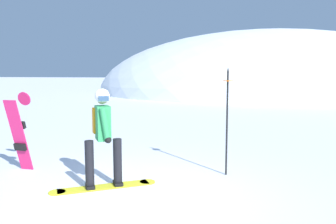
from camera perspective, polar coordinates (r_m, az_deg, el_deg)
ground_plane at (r=5.57m, az=-7.35°, el=-14.22°), size 300.00×300.00×0.00m
ridge_peak_main at (r=36.98m, az=15.65°, el=3.21°), size 34.28×30.85×12.57m
snowboarder_main at (r=5.90m, az=-10.91°, el=-3.84°), size 1.55×1.18×1.71m
spare_snowboard at (r=7.36m, az=-23.71°, el=-3.09°), size 0.28×0.49×1.60m
piste_marker_near at (r=6.58m, az=9.93°, el=-0.40°), size 0.20×0.20×2.09m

